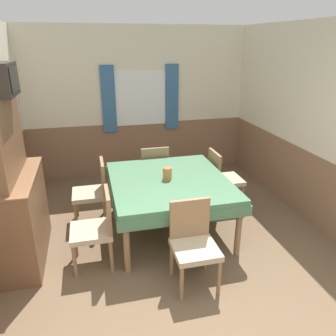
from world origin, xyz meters
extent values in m
cube|color=silver|center=(0.00, 4.24, 1.77)|extent=(4.31, 0.05, 1.65)
cube|color=#89664C|center=(0.00, 4.24, 0.47)|extent=(4.31, 0.05, 0.95)
cube|color=white|center=(0.04, 4.21, 1.39)|extent=(0.98, 0.01, 0.95)
cube|color=#386699|center=(-0.52, 4.19, 1.39)|extent=(0.24, 0.03, 1.14)
cube|color=#386699|center=(0.60, 4.19, 1.39)|extent=(0.24, 0.03, 1.14)
cube|color=silver|center=(1.98, 2.11, 1.77)|extent=(0.05, 4.62, 1.65)
cube|color=#89664C|center=(1.98, 2.11, 0.47)|extent=(0.05, 4.62, 0.95)
cube|color=#4C7A56|center=(0.03, 2.09, 0.70)|extent=(1.44, 1.58, 0.06)
cube|color=#4C7A56|center=(0.03, 2.09, 0.61)|extent=(1.47, 1.61, 0.12)
cylinder|color=#93704C|center=(-0.61, 1.38, 0.33)|extent=(0.07, 0.07, 0.67)
cylinder|color=#93704C|center=(0.67, 1.38, 0.33)|extent=(0.07, 0.07, 0.67)
cylinder|color=#93704C|center=(-0.61, 2.80, 0.33)|extent=(0.07, 0.07, 0.67)
cylinder|color=#93704C|center=(0.67, 2.80, 0.33)|extent=(0.07, 0.07, 0.67)
cylinder|color=#93704C|center=(-1.15, 2.38, 0.19)|extent=(0.04, 0.04, 0.38)
cylinder|color=#93704C|center=(-1.15, 2.76, 0.19)|extent=(0.04, 0.04, 0.38)
cylinder|color=#93704C|center=(-0.77, 2.38, 0.19)|extent=(0.04, 0.04, 0.38)
cylinder|color=#93704C|center=(-0.77, 2.76, 0.19)|extent=(0.04, 0.04, 0.38)
cube|color=tan|center=(-0.96, 2.57, 0.41)|extent=(0.44, 0.44, 0.06)
cube|color=#93704C|center=(-0.76, 2.57, 0.66)|extent=(0.04, 0.42, 0.42)
cylinder|color=#93704C|center=(0.22, 0.83, 0.19)|extent=(0.04, 0.04, 0.38)
cylinder|color=#93704C|center=(-0.16, 0.83, 0.19)|extent=(0.04, 0.04, 0.38)
cylinder|color=#93704C|center=(0.22, 1.21, 0.19)|extent=(0.04, 0.04, 0.38)
cylinder|color=#93704C|center=(-0.16, 1.21, 0.19)|extent=(0.04, 0.04, 0.38)
cube|color=tan|center=(0.03, 1.02, 0.41)|extent=(0.44, 0.44, 0.06)
cube|color=#93704C|center=(0.03, 1.22, 0.66)|extent=(0.42, 0.04, 0.42)
cylinder|color=#93704C|center=(1.21, 2.76, 0.19)|extent=(0.04, 0.04, 0.38)
cylinder|color=#93704C|center=(1.21, 2.38, 0.19)|extent=(0.04, 0.04, 0.38)
cylinder|color=#93704C|center=(0.83, 2.76, 0.19)|extent=(0.04, 0.04, 0.38)
cylinder|color=#93704C|center=(0.83, 2.38, 0.19)|extent=(0.04, 0.04, 0.38)
cube|color=tan|center=(1.02, 2.57, 0.41)|extent=(0.44, 0.44, 0.06)
cube|color=#93704C|center=(0.82, 2.57, 0.66)|extent=(0.04, 0.42, 0.42)
cylinder|color=#93704C|center=(-0.16, 3.34, 0.19)|extent=(0.04, 0.04, 0.38)
cylinder|color=#93704C|center=(0.22, 3.34, 0.19)|extent=(0.04, 0.04, 0.38)
cylinder|color=#93704C|center=(-0.16, 2.96, 0.19)|extent=(0.04, 0.04, 0.38)
cylinder|color=#93704C|center=(0.22, 2.96, 0.19)|extent=(0.04, 0.04, 0.38)
cube|color=tan|center=(0.03, 3.15, 0.41)|extent=(0.44, 0.44, 0.06)
cube|color=#93704C|center=(0.03, 2.95, 0.66)|extent=(0.42, 0.04, 0.42)
cylinder|color=#93704C|center=(-1.15, 1.42, 0.19)|extent=(0.04, 0.04, 0.38)
cylinder|color=#93704C|center=(-1.15, 1.80, 0.19)|extent=(0.04, 0.04, 0.38)
cylinder|color=#93704C|center=(-0.77, 1.42, 0.19)|extent=(0.04, 0.04, 0.38)
cylinder|color=#93704C|center=(-0.77, 1.80, 0.19)|extent=(0.04, 0.04, 0.38)
cube|color=tan|center=(-0.96, 1.61, 0.41)|extent=(0.44, 0.44, 0.06)
cube|color=#93704C|center=(-0.76, 1.61, 0.66)|extent=(0.04, 0.42, 0.42)
cube|color=brown|center=(-1.71, 1.93, 0.51)|extent=(0.44, 1.15, 1.01)
cube|color=#8C5F3F|center=(-1.71, 1.93, 1.00)|extent=(0.46, 1.17, 0.02)
cube|color=brown|center=(-1.77, 1.93, 1.42)|extent=(0.24, 1.04, 0.83)
cube|color=black|center=(-1.55, 1.96, 2.00)|extent=(0.01, 0.40, 0.24)
cylinder|color=#B26B38|center=(0.01, 2.10, 0.80)|extent=(0.11, 0.11, 0.15)
camera|label=1|loc=(-0.88, -1.55, 2.34)|focal=35.00mm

